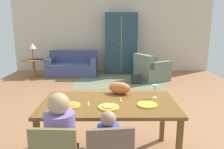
% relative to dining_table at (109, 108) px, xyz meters
% --- Properties ---
extents(ground_plane, '(7.15, 6.63, 0.02)m').
position_rel_dining_table_xyz_m(ground_plane, '(0.08, 2.20, -0.70)').
color(ground_plane, '#976642').
extents(back_wall, '(7.15, 0.10, 2.70)m').
position_rel_dining_table_xyz_m(back_wall, '(0.08, 5.56, 0.66)').
color(back_wall, beige).
rests_on(back_wall, ground_plane).
extents(dining_table, '(1.72, 0.94, 0.76)m').
position_rel_dining_table_xyz_m(dining_table, '(0.00, 0.00, 0.00)').
color(dining_table, brown).
rests_on(dining_table, ground_plane).
extents(plate_near_man, '(0.25, 0.25, 0.02)m').
position_rel_dining_table_xyz_m(plate_near_man, '(-0.47, -0.12, 0.08)').
color(plate_near_man, yellow).
rests_on(plate_near_man, dining_table).
extents(pizza_near_man, '(0.17, 0.17, 0.01)m').
position_rel_dining_table_xyz_m(pizza_near_man, '(-0.47, -0.12, 0.10)').
color(pizza_near_man, gold).
rests_on(pizza_near_man, plate_near_man).
extents(plate_near_child, '(0.25, 0.25, 0.02)m').
position_rel_dining_table_xyz_m(plate_near_child, '(-0.00, -0.18, 0.08)').
color(plate_near_child, yellow).
rests_on(plate_near_child, dining_table).
extents(pizza_near_child, '(0.17, 0.17, 0.01)m').
position_rel_dining_table_xyz_m(pizza_near_child, '(-0.00, -0.18, 0.10)').
color(pizza_near_child, '#E4A64F').
rests_on(pizza_near_child, plate_near_child).
extents(plate_near_woman, '(0.25, 0.25, 0.02)m').
position_rel_dining_table_xyz_m(plate_near_woman, '(0.47, -0.10, 0.08)').
color(plate_near_woman, yellow).
rests_on(plate_near_woman, dining_table).
extents(wine_glass, '(0.07, 0.07, 0.19)m').
position_rel_dining_table_xyz_m(wine_glass, '(0.62, 0.18, 0.21)').
color(wine_glass, silver).
rests_on(wine_glass, dining_table).
extents(fork, '(0.03, 0.15, 0.01)m').
position_rel_dining_table_xyz_m(fork, '(-0.26, -0.05, 0.08)').
color(fork, silver).
rests_on(fork, dining_table).
extents(knife, '(0.02, 0.17, 0.01)m').
position_rel_dining_table_xyz_m(knife, '(0.15, 0.10, 0.08)').
color(knife, silver).
rests_on(knife, dining_table).
extents(person_man, '(0.30, 0.41, 1.11)m').
position_rel_dining_table_xyz_m(person_man, '(-0.47, -0.65, -0.17)').
color(person_man, navy).
rests_on(person_man, ground_plane).
extents(cat, '(0.36, 0.26, 0.17)m').
position_rel_dining_table_xyz_m(cat, '(0.15, 0.37, 0.16)').
color(cat, orange).
rests_on(cat, dining_table).
extents(area_rug, '(2.60, 1.80, 0.01)m').
position_rel_dining_table_xyz_m(area_rug, '(0.24, 3.95, -0.68)').
color(area_rug, '#71795B').
rests_on(area_rug, ground_plane).
extents(couch, '(1.66, 0.86, 0.82)m').
position_rel_dining_table_xyz_m(couch, '(-1.28, 4.81, -0.38)').
color(couch, '#434C7C').
rests_on(couch, ground_plane).
extents(armchair, '(1.15, 1.15, 0.82)m').
position_rel_dining_table_xyz_m(armchair, '(1.28, 4.12, -0.37)').
color(armchair, slate).
rests_on(armchair, ground_plane).
extents(armoire, '(1.10, 0.59, 2.10)m').
position_rel_dining_table_xyz_m(armoire, '(0.38, 5.17, 0.36)').
color(armoire, '#243F4B').
rests_on(armoire, ground_plane).
extents(side_table, '(0.56, 0.56, 0.58)m').
position_rel_dining_table_xyz_m(side_table, '(-2.52, 4.55, -0.31)').
color(side_table, '#945D30').
rests_on(side_table, ground_plane).
extents(table_lamp, '(0.26, 0.26, 0.54)m').
position_rel_dining_table_xyz_m(table_lamp, '(-2.52, 4.55, 0.32)').
color(table_lamp, brown).
rests_on(table_lamp, side_table).
extents(book_lower, '(0.22, 0.16, 0.03)m').
position_rel_dining_table_xyz_m(book_lower, '(-2.31, 4.55, -0.09)').
color(book_lower, '#9F2F2D').
rests_on(book_lower, side_table).
extents(book_upper, '(0.22, 0.16, 0.03)m').
position_rel_dining_table_xyz_m(book_upper, '(-2.33, 4.50, -0.07)').
color(book_upper, navy).
rests_on(book_upper, book_lower).
extents(handbag, '(0.32, 0.16, 0.26)m').
position_rel_dining_table_xyz_m(handbag, '(0.78, 3.65, -0.56)').
color(handbag, '#272724').
rests_on(handbag, ground_plane).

